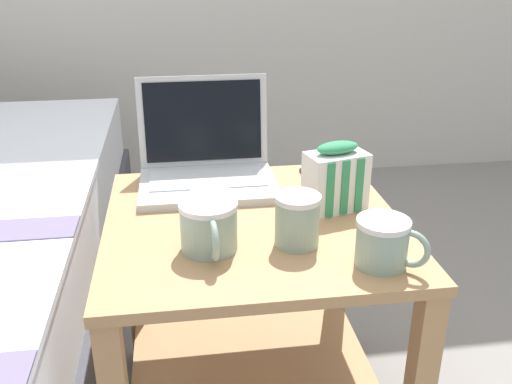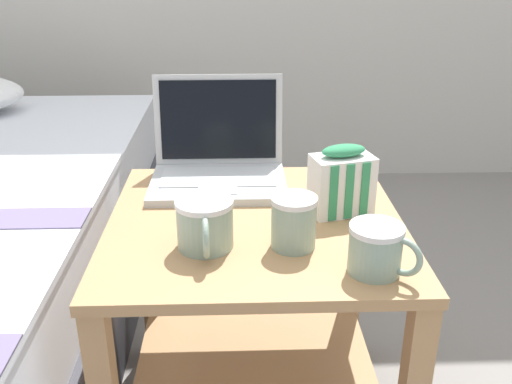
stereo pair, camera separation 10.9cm
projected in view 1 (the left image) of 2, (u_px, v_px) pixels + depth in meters
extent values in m
cube|color=tan|center=(253.00, 224.00, 1.16)|extent=(0.60, 0.59, 0.02)
cube|color=tan|center=(253.00, 376.00, 1.32)|extent=(0.56, 0.55, 0.02)
cube|color=tan|center=(136.00, 278.00, 1.48)|extent=(0.04, 0.04, 0.52)
cube|color=tan|center=(338.00, 263.00, 1.55)|extent=(0.04, 0.04, 0.52)
cube|color=#B7BABC|center=(208.00, 185.00, 1.30)|extent=(0.31, 0.22, 0.02)
cube|color=silver|center=(208.00, 179.00, 1.31)|extent=(0.26, 0.12, 0.00)
cube|color=silver|center=(210.00, 192.00, 1.24)|extent=(0.09, 0.05, 0.00)
cube|color=#B7BABC|center=(203.00, 121.00, 1.37)|extent=(0.31, 0.04, 0.22)
cube|color=black|center=(203.00, 121.00, 1.36)|extent=(0.28, 0.03, 0.19)
cube|color=yellow|center=(216.00, 118.00, 1.38)|extent=(0.03, 0.01, 0.04)
cube|color=black|center=(237.00, 123.00, 1.39)|extent=(0.03, 0.01, 0.04)
cube|color=blue|center=(171.00, 146.00, 1.38)|extent=(0.04, 0.01, 0.04)
cube|color=yellow|center=(198.00, 98.00, 1.36)|extent=(0.04, 0.01, 0.03)
cylinder|color=#8CA593|center=(382.00, 242.00, 0.98)|extent=(0.09, 0.09, 0.09)
cylinder|color=silver|center=(384.00, 223.00, 0.96)|extent=(0.09, 0.09, 0.01)
cylinder|color=black|center=(383.00, 227.00, 0.97)|extent=(0.08, 0.08, 0.01)
torus|color=#8CA593|center=(410.00, 249.00, 0.96)|extent=(0.06, 0.05, 0.07)
cylinder|color=#8CA593|center=(209.00, 226.00, 1.03)|extent=(0.10, 0.10, 0.09)
cylinder|color=silver|center=(208.00, 205.00, 1.01)|extent=(0.11, 0.11, 0.01)
cylinder|color=black|center=(208.00, 210.00, 1.02)|extent=(0.10, 0.10, 0.01)
torus|color=#8CA593|center=(213.00, 239.00, 0.98)|extent=(0.02, 0.07, 0.07)
cylinder|color=#8CA593|center=(297.00, 220.00, 1.04)|extent=(0.08, 0.08, 0.10)
cylinder|color=silver|center=(298.00, 198.00, 1.03)|extent=(0.09, 0.09, 0.01)
cylinder|color=black|center=(298.00, 203.00, 1.03)|extent=(0.07, 0.07, 0.01)
torus|color=#8CA593|center=(290.00, 209.00, 1.09)|extent=(0.02, 0.08, 0.08)
cube|color=white|center=(335.00, 181.00, 1.19)|extent=(0.14, 0.10, 0.12)
cube|color=#338C59|center=(330.00, 191.00, 1.14)|extent=(0.02, 0.01, 0.12)
cube|color=#338C59|center=(345.00, 188.00, 1.15)|extent=(0.02, 0.01, 0.12)
cube|color=#338C59|center=(359.00, 186.00, 1.16)|extent=(0.02, 0.01, 0.12)
ellipsoid|color=#338C59|center=(338.00, 148.00, 1.16)|extent=(0.10, 0.07, 0.02)
cube|color=black|center=(322.00, 180.00, 1.35)|extent=(0.08, 0.15, 0.01)
cube|color=black|center=(322.00, 178.00, 1.34)|extent=(0.07, 0.13, 0.00)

